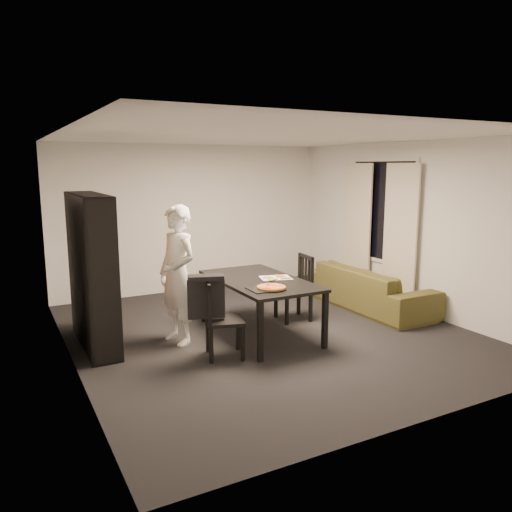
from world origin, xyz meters
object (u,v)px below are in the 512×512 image
dining_table (260,284)px  chair_left (217,314)px  bookshelf (92,271)px  sofa (370,288)px  baking_tray (266,289)px  person (178,275)px  pepperoni_pizza (271,287)px  chair_right (299,283)px

dining_table → chair_left: size_ratio=1.96×
bookshelf → sofa: bearing=-4.3°
baking_tray → bookshelf: bearing=148.4°
person → sofa: 3.25m
person → pepperoni_pizza: (0.92, -0.76, -0.10)m
baking_tray → sofa: bearing=19.0°
pepperoni_pizza → bookshelf: bearing=148.6°
chair_left → person: size_ratio=0.53×
dining_table → baking_tray: (-0.20, -0.52, 0.07)m
dining_table → chair_left: bearing=-149.4°
bookshelf → chair_right: 2.90m
bookshelf → pepperoni_pizza: (1.89, -1.15, -0.17)m
chair_right → baking_tray: (-1.03, -0.84, 0.22)m
dining_table → pepperoni_pizza: 0.57m
chair_right → baking_tray: bearing=-44.7°
chair_left → baking_tray: 0.67m
sofa → person: bearing=91.3°
chair_right → dining_table: bearing=-62.8°
bookshelf → pepperoni_pizza: bookshelf is taller
pepperoni_pizza → baking_tray: bearing=153.5°
chair_right → sofa: bearing=94.4°
bookshelf → chair_left: bearing=-42.5°
chair_right → baking_tray: chair_right is taller
chair_right → person: person is taller
baking_tray → pepperoni_pizza: bearing=-26.5°
baking_tray → sofa: 2.51m
chair_right → baking_tray: 1.34m
chair_right → person: 1.92m
dining_table → person: bearing=168.5°
dining_table → person: (-1.06, 0.22, 0.19)m
bookshelf → baking_tray: 2.15m
bookshelf → dining_table: bearing=-16.7°
dining_table → person: 1.09m
dining_table → chair_right: 0.90m
bookshelf → baking_tray: bearing=-31.6°
chair_left → baking_tray: size_ratio=2.31×
chair_right → person: size_ratio=0.54×
person → baking_tray: 1.14m
bookshelf → baking_tray: bookshelf is taller
bookshelf → chair_right: bookshelf is taller
chair_left → baking_tray: bearing=-75.6°
chair_right → sofa: (1.32, -0.03, -0.22)m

